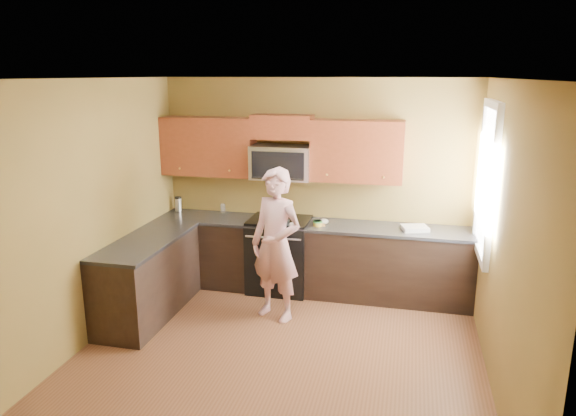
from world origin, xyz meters
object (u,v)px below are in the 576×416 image
(frying_pan, at_px, (279,225))
(butter_tub, at_px, (318,226))
(woman, at_px, (276,245))
(microwave, at_px, (282,179))
(stove, at_px, (280,254))
(travel_mug, at_px, (179,211))

(frying_pan, xyz_separation_m, butter_tub, (0.46, 0.16, -0.03))
(woman, height_order, butter_tub, woman)
(microwave, bearing_deg, woman, -80.05)
(stove, height_order, woman, woman)
(woman, xyz_separation_m, frying_pan, (-0.11, 0.54, 0.08))
(woman, relative_size, frying_pan, 3.72)
(travel_mug, bearing_deg, butter_tub, -8.26)
(butter_tub, distance_m, travel_mug, 2.00)
(microwave, xyz_separation_m, frying_pan, (0.06, -0.38, -0.50))
(microwave, relative_size, woman, 0.43)
(stove, bearing_deg, woman, -78.52)
(frying_pan, bearing_deg, butter_tub, 15.81)
(microwave, xyz_separation_m, butter_tub, (0.51, -0.22, -0.53))
(stove, distance_m, travel_mug, 1.55)
(woman, distance_m, butter_tub, 0.78)
(microwave, height_order, woman, woman)
(stove, distance_m, butter_tub, 0.68)
(butter_tub, xyz_separation_m, travel_mug, (-1.98, 0.29, 0.00))
(frying_pan, height_order, travel_mug, travel_mug)
(frying_pan, relative_size, butter_tub, 4.07)
(microwave, distance_m, woman, 1.10)
(woman, xyz_separation_m, travel_mug, (-1.63, 0.99, 0.05))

